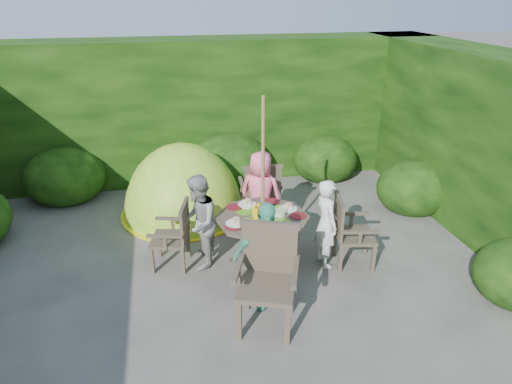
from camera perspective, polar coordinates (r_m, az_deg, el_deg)
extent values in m
plane|color=#4A4842|center=(5.39, -4.11, -13.57)|extent=(60.00, 60.00, 0.00)
cube|color=black|center=(8.50, -8.19, 10.07)|extent=(9.00, 1.00, 2.50)
cylinder|color=#3B3226|center=(5.86, 0.80, -6.26)|extent=(0.12, 0.12, 0.65)
cube|color=#3B3226|center=(6.01, 0.79, -8.70)|extent=(0.87, 0.25, 0.06)
cube|color=#3B3226|center=(6.01, 0.79, -8.70)|extent=(0.25, 0.87, 0.06)
cylinder|color=#3B3226|center=(5.69, 0.82, -3.26)|extent=(1.39, 1.39, 0.04)
cylinder|color=#5AA11B|center=(5.52, -1.31, -3.92)|extent=(0.27, 0.27, 0.00)
cylinder|color=#5AA11B|center=(5.54, 3.07, -3.87)|extent=(0.27, 0.27, 0.00)
cylinder|color=#5AA11B|center=(5.83, -1.31, -2.31)|extent=(0.27, 0.27, 0.00)
cylinder|color=#5AA11B|center=(5.84, 2.84, -2.27)|extent=(0.27, 0.27, 0.00)
cylinder|color=#5AA11B|center=(5.68, 0.82, -3.08)|extent=(0.27, 0.27, 0.00)
cylinder|color=white|center=(5.87, 4.01, -2.11)|extent=(0.24, 0.24, 0.01)
cylinder|color=white|center=(5.97, -1.12, -1.56)|extent=(0.24, 0.24, 0.01)
cylinder|color=white|center=(5.51, -2.57, -3.95)|extent=(0.24, 0.24, 0.01)
cylinder|color=white|center=(5.39, 2.99, -4.60)|extent=(0.24, 0.24, 0.01)
cylinder|color=#B90C12|center=(5.71, 5.26, -2.96)|extent=(0.21, 0.21, 0.01)
cylinder|color=#B90C12|center=(6.06, 1.98, -1.18)|extent=(0.21, 0.21, 0.01)
cylinder|color=#B90C12|center=(5.91, -2.72, -1.89)|extent=(0.21, 0.21, 0.01)
cylinder|color=#B90C12|center=(5.45, -2.85, -4.30)|extent=(0.21, 0.21, 0.01)
cylinder|color=#B90C12|center=(5.31, 2.45, -5.07)|extent=(0.21, 0.21, 0.01)
cylinder|color=#529639|center=(5.72, 2.92, -2.56)|extent=(0.17, 0.17, 0.06)
cylinder|color=brown|center=(5.50, 0.85, 0.69)|extent=(0.05, 0.05, 2.20)
cube|color=#3B3226|center=(5.97, 12.25, -5.34)|extent=(0.56, 0.57, 0.05)
cube|color=#3B3226|center=(5.96, 14.46, -8.00)|extent=(0.06, 0.06, 0.40)
cube|color=#3B3226|center=(6.30, 13.53, -5.99)|extent=(0.06, 0.06, 0.40)
cube|color=#3B3226|center=(5.86, 10.50, -8.16)|extent=(0.06, 0.06, 0.40)
cube|color=#3B3226|center=(6.21, 9.79, -6.11)|extent=(0.06, 0.06, 0.40)
cube|color=#3B3226|center=(5.80, 10.28, -3.20)|extent=(0.13, 0.49, 0.47)
cube|color=#3B3226|center=(5.67, 12.94, -4.90)|extent=(0.47, 0.13, 0.04)
cube|color=#3B3226|center=(6.10, 11.91, -2.65)|extent=(0.47, 0.13, 0.04)
cube|color=#3B3226|center=(5.91, -10.76, -5.83)|extent=(0.54, 0.55, 0.04)
cube|color=#3B3226|center=(6.21, -12.01, -6.42)|extent=(0.05, 0.05, 0.37)
cube|color=#3B3226|center=(5.90, -12.86, -8.33)|extent=(0.05, 0.05, 0.37)
cube|color=#3B3226|center=(6.14, -8.47, -6.55)|extent=(0.05, 0.05, 0.37)
cube|color=#3B3226|center=(5.81, -9.12, -8.50)|extent=(0.05, 0.05, 0.37)
cube|color=#3B3226|center=(5.76, -8.88, -3.85)|extent=(0.14, 0.45, 0.44)
cube|color=#3B3226|center=(6.02, -10.45, -3.29)|extent=(0.44, 0.15, 0.04)
cube|color=#3B3226|center=(5.63, -11.37, -5.44)|extent=(0.44, 0.15, 0.04)
cube|color=#3B3226|center=(6.85, 0.48, -0.41)|extent=(0.55, 0.53, 0.05)
cube|color=#3B3226|center=(7.19, 1.93, -1.18)|extent=(0.05, 0.05, 0.43)
cube|color=#3B3226|center=(7.12, -1.63, -1.44)|extent=(0.05, 0.05, 0.43)
cube|color=#3B3226|center=(6.79, 2.68, -2.79)|extent=(0.05, 0.05, 0.43)
cube|color=#3B3226|center=(6.72, -1.08, -3.08)|extent=(0.05, 0.05, 0.43)
cube|color=#3B3226|center=(6.52, 0.86, 0.90)|extent=(0.53, 0.06, 0.51)
cube|color=#3B3226|center=(6.82, 2.69, 1.31)|extent=(0.07, 0.51, 0.04)
cube|color=#3B3226|center=(6.73, -1.75, 1.01)|extent=(0.07, 0.51, 0.04)
cube|color=#3B3226|center=(4.79, 1.30, -11.87)|extent=(0.74, 0.72, 0.06)
cube|color=#3B3226|center=(4.78, -2.15, -15.71)|extent=(0.07, 0.07, 0.47)
cube|color=#3B3226|center=(4.73, 3.95, -16.23)|extent=(0.07, 0.07, 0.47)
cube|color=#3B3226|center=(5.16, -1.15, -12.24)|extent=(0.07, 0.07, 0.47)
cube|color=#3B3226|center=(5.11, 4.41, -12.68)|extent=(0.07, 0.07, 0.47)
cube|color=#3B3226|center=(4.84, 1.72, -7.13)|extent=(0.56, 0.24, 0.56)
cube|color=#3B3226|center=(4.70, -2.24, -9.36)|extent=(0.24, 0.54, 0.04)
cube|color=#3B3226|center=(4.64, 4.93, -9.91)|extent=(0.24, 0.54, 0.04)
imported|color=white|center=(5.81, 8.75, -3.89)|extent=(0.33, 0.46, 1.17)
imported|color=#9A9A95|center=(5.75, -7.20, -3.80)|extent=(0.58, 0.68, 1.23)
imported|color=pink|center=(6.43, 0.58, -0.29)|extent=(0.73, 0.65, 1.26)
imported|color=#50BC96|center=(5.02, 1.13, -7.88)|extent=(0.78, 0.40, 1.27)
ellipsoid|color=#70C024|center=(7.41, -8.92, -2.49)|extent=(2.33, 2.33, 2.27)
ellipsoid|color=black|center=(6.88, -7.03, -4.60)|extent=(0.71, 0.51, 0.78)
cylinder|color=yellow|center=(7.41, -8.93, -2.40)|extent=(1.98, 1.98, 0.03)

